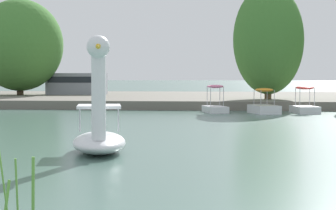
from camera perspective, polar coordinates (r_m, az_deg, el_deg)
shore_bank_far at (r=47.36m, az=3.53°, el=0.60°), size 148.36×22.21×0.56m
swan_boat at (r=16.36m, az=-6.67°, el=-2.32°), size 2.08×3.35×3.19m
pedal_boat_pink at (r=34.28m, az=4.58°, el=-0.02°), size 1.64×2.29×1.62m
pedal_boat_orange at (r=33.89m, az=9.25°, el=-0.08°), size 1.85×2.42×1.43m
pedal_boat_red at (r=34.61m, az=13.06°, el=-0.06°), size 1.60×2.20×1.55m
tree_willow_near_path at (r=40.41m, az=9.67°, el=6.22°), size 6.09×5.89×7.66m
tree_willow_overhanging at (r=49.97m, az=-14.14°, el=5.63°), size 10.10×9.98×7.83m
parked_van at (r=50.06m, az=-8.79°, el=2.12°), size 5.00×2.14×1.78m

